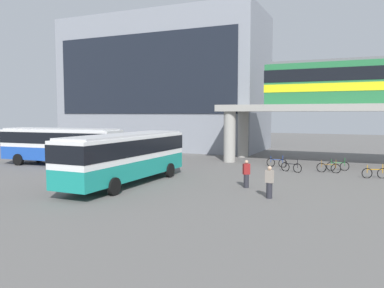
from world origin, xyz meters
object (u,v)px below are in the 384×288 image
object	(u,v)px
bus_main	(126,153)
bus_secondary	(60,143)
bicycle_brown	(329,168)
pedestrian_at_kerb	(246,175)
bicycle_orange	(375,173)
pedestrian_by_bike_rack	(269,183)
station_building	(164,84)
bicycle_black	(291,167)
bicycle_blue	(277,163)
bicycle_green	(338,166)

from	to	relation	value
bus_main	bus_secondary	world-z (taller)	same
bus_main	bicycle_brown	size ratio (longest dim) A/B	6.19
bus_main	pedestrian_at_kerb	size ratio (longest dim) A/B	6.55
bus_main	bicycle_orange	xyz separation A→B (m)	(14.58, 8.89, -1.63)
pedestrian_by_bike_rack	bicycle_orange	bearing A→B (deg)	59.99
station_building	bicycle_black	size ratio (longest dim) A/B	15.30
bicycle_orange	bicycle_black	bearing A→B (deg)	173.86
bicycle_blue	bicycle_brown	size ratio (longest dim) A/B	0.99
station_building	bicycle_blue	size ratio (longest dim) A/B	14.54
pedestrian_at_kerb	bicycle_orange	bearing A→B (deg)	43.46
bicycle_orange	bicycle_blue	bearing A→B (deg)	158.43
bicycle_black	station_building	bearing A→B (deg)	142.27
bicycle_blue	bus_main	bearing A→B (deg)	-121.31
bicycle_orange	pedestrian_at_kerb	bearing A→B (deg)	-136.54
bus_secondary	pedestrian_at_kerb	world-z (taller)	bus_secondary
bicycle_orange	bicycle_blue	world-z (taller)	same
bus_main	bicycle_green	distance (m)	16.84
bicycle_orange	pedestrian_at_kerb	size ratio (longest dim) A/B	1.01
bicycle_green	bicycle_black	world-z (taller)	same
bicycle_orange	bicycle_blue	distance (m)	7.95
station_building	bicycle_blue	xyz separation A→B (m)	(17.21, -12.24, -7.92)
station_building	bus_secondary	size ratio (longest dim) A/B	2.32
bus_secondary	pedestrian_at_kerb	distance (m)	17.80
bicycle_green	bicycle_blue	distance (m)	4.84
bicycle_black	pedestrian_by_bike_rack	world-z (taller)	pedestrian_by_bike_rack
station_building	pedestrian_at_kerb	xyz separation A→B (m)	(17.32, -22.07, -7.49)
bicycle_green	pedestrian_by_bike_rack	size ratio (longest dim) A/B	0.97
bicycle_black	bus_main	bearing A→B (deg)	-132.66
bicycle_orange	pedestrian_by_bike_rack	size ratio (longest dim) A/B	0.98
bicycle_brown	bus_main	bearing A→B (deg)	-137.90
pedestrian_by_bike_rack	bus_main	bearing A→B (deg)	177.58
bicycle_orange	bus_secondary	bearing A→B (deg)	-171.61
bus_main	pedestrian_at_kerb	world-z (taller)	bus_main
bicycle_green	bicycle_black	distance (m)	3.91
bus_secondary	bicycle_green	bearing A→B (deg)	16.17
bicycle_black	pedestrian_at_kerb	distance (m)	7.68
station_building	bicycle_green	distance (m)	26.50
pedestrian_at_kerb	station_building	bearing A→B (deg)	128.13
bus_main	bicycle_green	world-z (taller)	bus_main
station_building	pedestrian_by_bike_rack	size ratio (longest dim) A/B	14.87
bus_secondary	pedestrian_by_bike_rack	bearing A→B (deg)	-16.18
bus_secondary	bicycle_black	world-z (taller)	bus_secondary
station_building	pedestrian_at_kerb	world-z (taller)	station_building
pedestrian_by_bike_rack	pedestrian_at_kerb	bearing A→B (deg)	129.05
bus_secondary	pedestrian_by_bike_rack	world-z (taller)	bus_secondary
bus_main	pedestrian_at_kerb	distance (m)	7.65
bus_secondary	bicycle_blue	xyz separation A→B (m)	(17.35, 6.57, -1.63)
station_building	bicycle_green	bearing A→B (deg)	-29.31
bus_main	bus_secondary	bearing A→B (deg)	152.75
bicycle_black	pedestrian_at_kerb	size ratio (longest dim) A/B	1.00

